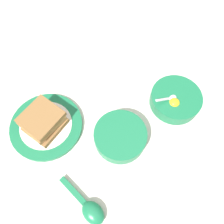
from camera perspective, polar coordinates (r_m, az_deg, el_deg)
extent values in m
plane|color=beige|center=(0.66, 5.90, -9.57)|extent=(3.00, 3.00, 0.00)
cylinder|color=#196B42|center=(0.73, 16.21, 3.16)|extent=(0.16, 0.16, 0.04)
cylinder|color=white|center=(0.72, 16.37, 3.47)|extent=(0.13, 0.13, 0.02)
ellipsoid|color=yellow|center=(0.70, 16.01, 2.45)|extent=(0.03, 0.03, 0.02)
cylinder|color=black|center=(0.72, 16.16, 4.99)|extent=(0.04, 0.04, 0.00)
ellipsoid|color=silver|center=(0.70, 15.57, 3.57)|extent=(0.03, 0.02, 0.01)
cube|color=silver|center=(0.67, 13.06, 3.18)|extent=(0.05, 0.02, 0.03)
cylinder|color=#196B42|center=(0.70, -16.75, -3.46)|extent=(0.22, 0.22, 0.01)
cylinder|color=white|center=(0.70, -16.92, -3.22)|extent=(0.16, 0.16, 0.00)
cube|color=brown|center=(0.69, -16.96, -3.27)|extent=(0.13, 0.12, 0.02)
cube|color=#9E7042|center=(0.68, -17.82, -2.22)|extent=(0.13, 0.12, 0.02)
cube|color=brown|center=(0.66, -18.06, -1.37)|extent=(0.13, 0.13, 0.02)
ellipsoid|color=#196B42|center=(0.62, -4.96, -24.76)|extent=(0.06, 0.07, 0.03)
cube|color=#196B42|center=(0.64, -9.99, -19.76)|extent=(0.03, 0.10, 0.01)
cylinder|color=#196B42|center=(0.65, 2.16, -6.41)|extent=(0.15, 0.15, 0.05)
cylinder|color=white|center=(0.63, 2.21, -6.00)|extent=(0.13, 0.13, 0.01)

